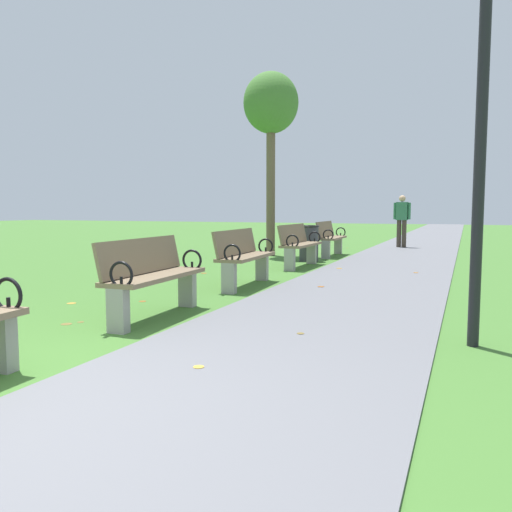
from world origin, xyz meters
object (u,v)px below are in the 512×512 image
park_bench_2 (152,275)px  pedestrian_walking (402,218)px  lamp_post (483,84)px  park_bench_5 (330,237)px  park_bench_3 (244,256)px  trash_bin (309,243)px  tree_2 (271,108)px  park_bench_4 (299,244)px

park_bench_2 → pedestrian_walking: (1.37, 11.81, 0.44)m
pedestrian_walking → lamp_post: lamp_post is taller
park_bench_5 → lamp_post: size_ratio=0.46×
park_bench_3 → trash_bin: 4.15m
pedestrian_walking → trash_bin: pedestrian_walking is taller
pedestrian_walking → lamp_post: 11.99m
park_bench_2 → park_bench_3: (0.00, 2.58, 0.00)m
park_bench_5 → lamp_post: (3.35, -8.12, 1.82)m
park_bench_2 → pedestrian_walking: 11.90m
lamp_post → trash_bin: bearing=117.7°
tree_2 → park_bench_3: bearing=-73.9°
park_bench_4 → park_bench_3: bearing=-90.0°
tree_2 → lamp_post: tree_2 is taller
pedestrian_walking → trash_bin: (-1.51, -5.09, -0.50)m
park_bench_4 → lamp_post: size_ratio=0.46×
lamp_post → tree_2: bearing=122.1°
park_bench_5 → tree_2: 3.68m
park_bench_3 → pedestrian_walking: pedestrian_walking is taller
park_bench_3 → pedestrian_walking: bearing=81.6°
park_bench_5 → trash_bin: (-0.15, -1.46, -0.06)m
park_bench_2 → trash_bin: 6.72m
trash_bin → lamp_post: size_ratio=0.24×
park_bench_3 → park_bench_4: size_ratio=1.01×
tree_2 → park_bench_5: bearing=14.0°
park_bench_4 → lamp_post: 6.63m
tree_2 → park_bench_4: bearing=-56.9°
park_bench_4 → tree_2: 4.33m
pedestrian_walking → park_bench_4: bearing=-102.2°
lamp_post → park_bench_2: bearing=-178.9°
tree_2 → trash_bin: bearing=-38.6°
park_bench_5 → tree_2: size_ratio=0.34×
park_bench_3 → park_bench_2: bearing=-90.0°
park_bench_2 → park_bench_4: bearing=90.0°
lamp_post → park_bench_4: bearing=121.7°
park_bench_3 → tree_2: tree_2 is taller
park_bench_5 → park_bench_3: bearing=-90.0°
tree_2 → pedestrian_walking: tree_2 is taller
pedestrian_walking → lamp_post: bearing=-80.4°
tree_2 → pedestrian_walking: size_ratio=2.91×
park_bench_2 → tree_2: bearing=100.9°
park_bench_3 → tree_2: bearing=106.1°
park_bench_2 → tree_2: size_ratio=0.34×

